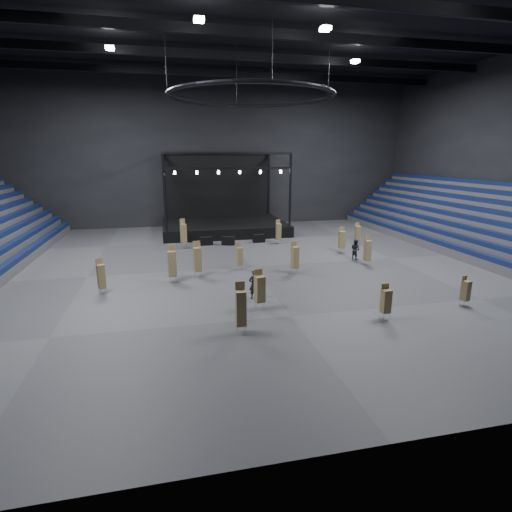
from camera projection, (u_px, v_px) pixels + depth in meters
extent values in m
plane|color=#414143|center=(252.00, 267.00, 32.36)|extent=(50.00, 50.00, 0.00)
cube|color=black|center=(251.00, 20.00, 27.95)|extent=(50.00, 42.00, 0.20)
cube|color=black|center=(216.00, 153.00, 50.01)|extent=(50.00, 0.20, 18.00)
cube|color=black|center=(420.00, 147.00, 10.29)|extent=(50.00, 0.20, 18.00)
cube|color=#0C1038|center=(2.00, 269.00, 28.27)|extent=(0.59, 40.00, 0.40)
cube|color=#49494C|center=(478.00, 249.00, 36.83)|extent=(7.20, 40.00, 0.75)
cube|color=#0C1038|center=(448.00, 245.00, 35.99)|extent=(0.59, 40.00, 0.40)
cube|color=#49494C|center=(483.00, 245.00, 36.83)|extent=(6.30, 40.00, 1.50)
cube|color=#0C1038|center=(457.00, 236.00, 35.99)|extent=(0.59, 40.00, 0.40)
cube|color=#49494C|center=(487.00, 241.00, 36.83)|extent=(5.40, 40.00, 2.25)
cube|color=#0C1038|center=(467.00, 228.00, 36.00)|extent=(0.59, 40.00, 0.40)
cube|color=#49494C|center=(492.00, 236.00, 36.84)|extent=(4.50, 40.00, 3.00)
cube|color=#0C1038|center=(477.00, 219.00, 36.01)|extent=(0.59, 40.00, 0.40)
cube|color=#49494C|center=(497.00, 232.00, 36.84)|extent=(3.60, 40.00, 3.75)
cube|color=#0C1038|center=(486.00, 210.00, 36.02)|extent=(0.59, 40.00, 0.40)
cube|color=#49494C|center=(501.00, 228.00, 36.85)|extent=(2.70, 40.00, 4.50)
cube|color=#0C1038|center=(496.00, 202.00, 36.02)|extent=(0.59, 40.00, 0.40)
cube|color=#49494C|center=(506.00, 224.00, 36.85)|extent=(1.80, 40.00, 5.25)
cube|color=#0C1038|center=(506.00, 193.00, 36.03)|extent=(0.59, 40.00, 0.40)
cube|color=#49494C|center=(511.00, 220.00, 36.85)|extent=(0.90, 40.00, 6.00)
cube|color=black|center=(224.00, 227.00, 46.87)|extent=(14.00, 10.00, 1.20)
cube|color=black|center=(218.00, 185.00, 50.28)|extent=(13.30, 0.30, 8.00)
cylinder|color=black|center=(164.00, 193.00, 40.01)|extent=(0.24, 0.24, 7.80)
cylinder|color=black|center=(164.00, 186.00, 48.71)|extent=(0.24, 0.24, 7.80)
cylinder|color=black|center=(290.00, 191.00, 42.82)|extent=(0.24, 0.24, 7.80)
cylinder|color=black|center=(269.00, 185.00, 51.53)|extent=(0.24, 0.24, 7.80)
cube|color=black|center=(229.00, 153.00, 40.46)|extent=(13.40, 0.25, 0.25)
cube|color=black|center=(217.00, 153.00, 49.16)|extent=(13.40, 0.25, 0.25)
cube|color=black|center=(229.00, 168.00, 40.83)|extent=(13.40, 0.20, 0.20)
cylinder|color=white|center=(175.00, 173.00, 39.76)|extent=(0.24, 0.24, 0.35)
cylinder|color=white|center=(197.00, 172.00, 40.23)|extent=(0.24, 0.24, 0.35)
cylinder|color=white|center=(219.00, 172.00, 40.69)|extent=(0.24, 0.24, 0.35)
cylinder|color=white|center=(240.00, 172.00, 41.16)|extent=(0.24, 0.24, 0.35)
cylinder|color=white|center=(260.00, 172.00, 41.63)|extent=(0.24, 0.24, 0.35)
cylinder|color=white|center=(281.00, 172.00, 42.10)|extent=(0.24, 0.24, 0.35)
torus|color=black|center=(251.00, 96.00, 29.17)|extent=(12.30, 12.30, 0.30)
cylinder|color=black|center=(329.00, 63.00, 29.84)|extent=(0.04, 0.04, 5.00)
cylinder|color=black|center=(236.00, 75.00, 34.23)|extent=(0.04, 0.04, 5.00)
cylinder|color=black|center=(165.00, 54.00, 27.28)|extent=(0.04, 0.04, 5.00)
cylinder|color=black|center=(273.00, 35.00, 22.88)|extent=(0.04, 0.04, 5.00)
cube|color=black|center=(251.00, 32.00, 28.14)|extent=(49.00, 0.35, 0.70)
cube|color=black|center=(234.00, 56.00, 34.76)|extent=(49.00, 0.35, 0.70)
cube|color=black|center=(222.00, 74.00, 42.33)|extent=(49.00, 0.35, 0.70)
cube|color=white|center=(110.00, 48.00, 29.94)|extent=(0.60, 0.60, 0.25)
cube|color=white|center=(355.00, 61.00, 34.20)|extent=(0.60, 0.60, 0.25)
cube|color=white|center=(199.00, 20.00, 23.65)|extent=(0.60, 0.60, 0.25)
cube|color=white|center=(325.00, 29.00, 25.36)|extent=(0.60, 0.60, 0.25)
cube|color=black|center=(207.00, 241.00, 40.14)|extent=(1.24, 0.63, 0.82)
cube|color=black|center=(228.00, 241.00, 40.17)|extent=(1.41, 1.03, 0.85)
cube|color=black|center=(259.00, 238.00, 41.43)|extent=(1.25, 0.67, 0.81)
cylinder|color=silver|center=(182.00, 247.00, 38.57)|extent=(0.03, 0.03, 0.43)
cylinder|color=silver|center=(182.00, 246.00, 38.96)|extent=(0.03, 0.03, 0.43)
cylinder|color=silver|center=(186.00, 246.00, 38.66)|extent=(0.03, 0.03, 0.43)
cylinder|color=silver|center=(186.00, 245.00, 39.04)|extent=(0.03, 0.03, 0.43)
cube|color=#958052|center=(184.00, 234.00, 38.51)|extent=(0.63, 0.63, 1.95)
cube|color=#958052|center=(182.00, 224.00, 38.48)|extent=(0.50, 0.18, 1.07)
cylinder|color=silver|center=(293.00, 271.00, 30.40)|extent=(0.03, 0.03, 0.39)
cylinder|color=silver|center=(291.00, 270.00, 30.76)|extent=(0.03, 0.03, 0.39)
cylinder|color=silver|center=(298.00, 271.00, 30.48)|extent=(0.03, 0.03, 0.39)
cylinder|color=silver|center=(296.00, 270.00, 30.83)|extent=(0.03, 0.03, 0.39)
cube|color=#958052|center=(295.00, 257.00, 30.37)|extent=(0.58, 0.58, 1.67)
cube|color=#958052|center=(294.00, 247.00, 30.34)|extent=(0.45, 0.17, 0.92)
cylinder|color=silver|center=(238.00, 268.00, 31.38)|extent=(0.03, 0.03, 0.35)
cylinder|color=silver|center=(237.00, 267.00, 31.69)|extent=(0.03, 0.03, 0.35)
cylinder|color=silver|center=(242.00, 268.00, 31.45)|extent=(0.03, 0.03, 0.35)
cylinder|color=silver|center=(241.00, 267.00, 31.77)|extent=(0.03, 0.03, 0.35)
cube|color=#958052|center=(239.00, 256.00, 31.36)|extent=(0.50, 0.50, 1.42)
cube|color=#958052|center=(238.00, 248.00, 31.35)|extent=(0.40, 0.14, 0.78)
cylinder|color=silver|center=(99.00, 292.00, 25.85)|extent=(0.03, 0.03, 0.36)
cylinder|color=silver|center=(100.00, 290.00, 26.18)|extent=(0.03, 0.03, 0.36)
cylinder|color=silver|center=(105.00, 292.00, 25.93)|extent=(0.03, 0.03, 0.36)
cylinder|color=silver|center=(106.00, 290.00, 26.25)|extent=(0.03, 0.03, 0.36)
cube|color=#958052|center=(101.00, 277.00, 25.81)|extent=(0.58, 0.58, 1.60)
cube|color=#958052|center=(99.00, 265.00, 25.77)|extent=(0.40, 0.22, 0.88)
cylinder|color=silver|center=(170.00, 280.00, 28.14)|extent=(0.03, 0.03, 0.44)
cylinder|color=silver|center=(170.00, 279.00, 28.53)|extent=(0.03, 0.03, 0.44)
cylinder|color=silver|center=(176.00, 280.00, 28.23)|extent=(0.03, 0.03, 0.44)
cylinder|color=silver|center=(176.00, 278.00, 28.62)|extent=(0.03, 0.03, 0.44)
cube|color=#958052|center=(172.00, 264.00, 28.10)|extent=(0.60, 0.60, 1.83)
cube|color=#958052|center=(172.00, 251.00, 28.10)|extent=(0.51, 0.14, 1.00)
cylinder|color=silver|center=(195.00, 275.00, 29.36)|extent=(0.03, 0.03, 0.45)
cylinder|color=silver|center=(195.00, 273.00, 29.76)|extent=(0.03, 0.03, 0.45)
cylinder|color=silver|center=(201.00, 275.00, 29.45)|extent=(0.03, 0.03, 0.45)
cylinder|color=silver|center=(201.00, 273.00, 29.85)|extent=(0.03, 0.03, 0.45)
cube|color=#958052|center=(197.00, 259.00, 29.33)|extent=(0.61, 0.61, 1.80)
cube|color=#958052|center=(196.00, 248.00, 29.32)|extent=(0.52, 0.14, 0.99)
cylinder|color=silver|center=(383.00, 317.00, 21.81)|extent=(0.03, 0.03, 0.38)
cylinder|color=silver|center=(380.00, 315.00, 22.16)|extent=(0.03, 0.03, 0.38)
cylinder|color=silver|center=(389.00, 317.00, 21.89)|extent=(0.03, 0.03, 0.38)
cylinder|color=silver|center=(386.00, 314.00, 22.23)|extent=(0.03, 0.03, 0.38)
cube|color=#958052|center=(386.00, 301.00, 21.82)|extent=(0.46, 0.46, 1.31)
cube|color=#958052|center=(385.00, 290.00, 21.85)|extent=(0.44, 0.06, 0.72)
cylinder|color=silver|center=(464.00, 304.00, 23.74)|extent=(0.03, 0.03, 0.35)
cylinder|color=silver|center=(460.00, 302.00, 24.06)|extent=(0.03, 0.03, 0.35)
cylinder|color=silver|center=(469.00, 304.00, 23.81)|extent=(0.03, 0.03, 0.35)
cylinder|color=silver|center=(464.00, 302.00, 24.13)|extent=(0.03, 0.03, 0.35)
cube|color=#958052|center=(466.00, 291.00, 23.74)|extent=(0.53, 0.53, 1.21)
cube|color=#958052|center=(464.00, 281.00, 23.75)|extent=(0.41, 0.17, 0.67)
cylinder|color=silver|center=(340.00, 251.00, 36.76)|extent=(0.03, 0.03, 0.45)
cylinder|color=silver|center=(338.00, 250.00, 37.16)|extent=(0.03, 0.03, 0.45)
cylinder|color=silver|center=(344.00, 251.00, 36.85)|extent=(0.03, 0.03, 0.45)
cylinder|color=silver|center=(342.00, 250.00, 37.25)|extent=(0.03, 0.03, 0.45)
cube|color=#958052|center=(342.00, 240.00, 36.76)|extent=(0.56, 0.56, 1.57)
cube|color=#958052|center=(341.00, 231.00, 36.79)|extent=(0.52, 0.10, 0.86)
cylinder|color=silver|center=(356.00, 243.00, 40.07)|extent=(0.03, 0.03, 0.40)
cylinder|color=silver|center=(354.00, 242.00, 40.43)|extent=(0.03, 0.03, 0.40)
cylinder|color=silver|center=(359.00, 243.00, 40.15)|extent=(0.03, 0.03, 0.40)
cylinder|color=silver|center=(358.00, 242.00, 40.51)|extent=(0.03, 0.03, 0.40)
cube|color=#958052|center=(357.00, 233.00, 40.06)|extent=(0.48, 0.48, 1.51)
cube|color=#958052|center=(357.00, 226.00, 40.07)|extent=(0.46, 0.06, 0.83)
cylinder|color=silver|center=(238.00, 331.00, 20.07)|extent=(0.03, 0.03, 0.42)
cylinder|color=silver|center=(236.00, 328.00, 20.44)|extent=(0.03, 0.03, 0.42)
cylinder|color=silver|center=(246.00, 330.00, 20.15)|extent=(0.03, 0.03, 0.42)
cylinder|color=silver|center=(244.00, 327.00, 20.53)|extent=(0.03, 0.03, 0.42)
cube|color=#958052|center=(241.00, 308.00, 20.02)|extent=(0.52, 0.52, 1.82)
cube|color=#958052|center=(240.00, 291.00, 20.01)|extent=(0.48, 0.08, 1.00)
cylinder|color=silver|center=(366.00, 263.00, 32.65)|extent=(0.03, 0.03, 0.39)
cylinder|color=silver|center=(364.00, 262.00, 33.00)|extent=(0.03, 0.03, 0.39)
cylinder|color=silver|center=(370.00, 263.00, 32.73)|extent=(0.03, 0.03, 0.39)
cylinder|color=silver|center=(368.00, 262.00, 33.08)|extent=(0.03, 0.03, 0.39)
cube|color=#958052|center=(368.00, 250.00, 32.61)|extent=(0.51, 0.51, 1.67)
cube|color=#958052|center=(367.00, 241.00, 32.60)|extent=(0.45, 0.10, 0.92)
cylinder|color=silver|center=(257.00, 307.00, 23.21)|extent=(0.03, 0.03, 0.45)
cylinder|color=silver|center=(255.00, 304.00, 23.61)|extent=(0.03, 0.03, 0.45)
cylinder|color=silver|center=(264.00, 306.00, 23.30)|extent=(0.03, 0.03, 0.45)
cylinder|color=silver|center=(262.00, 304.00, 23.70)|extent=(0.03, 0.03, 0.45)
cube|color=#958052|center=(260.00, 289.00, 23.21)|extent=(0.63, 0.63, 1.56)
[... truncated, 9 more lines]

